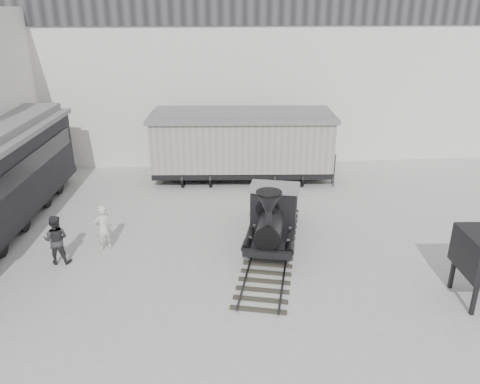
{
  "coord_description": "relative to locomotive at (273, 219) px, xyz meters",
  "views": [
    {
      "loc": [
        -1.93,
        -13.4,
        9.01
      ],
      "look_at": [
        -0.42,
        4.13,
        2.0
      ],
      "focal_mm": 35.0,
      "sensor_mm": 36.0,
      "label": 1
    }
  ],
  "objects": [
    {
      "name": "boxcar",
      "position": [
        -0.57,
        7.56,
        1.02
      ],
      "size": [
        10.07,
        3.76,
        4.05
      ],
      "rotation": [
        0.0,
        0.0,
        -0.07
      ],
      "color": "black",
      "rests_on": "ground"
    },
    {
      "name": "visitor_b",
      "position": [
        -8.25,
        -0.81,
        -0.14
      ],
      "size": [
        0.97,
        0.77,
        1.91
      ],
      "primitive_type": "imported",
      "rotation": [
        0.0,
        0.0,
        3.09
      ],
      "color": "#2D2C2F",
      "rests_on": "ground"
    },
    {
      "name": "locomotive",
      "position": [
        0.0,
        0.0,
        0.0
      ],
      "size": [
        3.83,
        8.6,
        2.97
      ],
      "rotation": [
        0.0,
        0.0,
        -0.25
      ],
      "color": "black",
      "rests_on": "ground"
    },
    {
      "name": "ground",
      "position": [
        -0.85,
        -3.38,
        -1.1
      ],
      "size": [
        90.0,
        90.0,
        0.0
      ],
      "primitive_type": "plane",
      "color": "#9E9E9B"
    },
    {
      "name": "north_wall",
      "position": [
        -0.85,
        11.61,
        4.46
      ],
      "size": [
        34.0,
        2.51,
        11.0
      ],
      "color": "silver",
      "rests_on": "ground"
    },
    {
      "name": "visitor_a",
      "position": [
        -6.7,
        0.09,
        -0.16
      ],
      "size": [
        0.81,
        0.73,
        1.86
      ],
      "primitive_type": "imported",
      "rotation": [
        0.0,
        0.0,
        3.67
      ],
      "color": "beige",
      "rests_on": "ground"
    }
  ]
}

